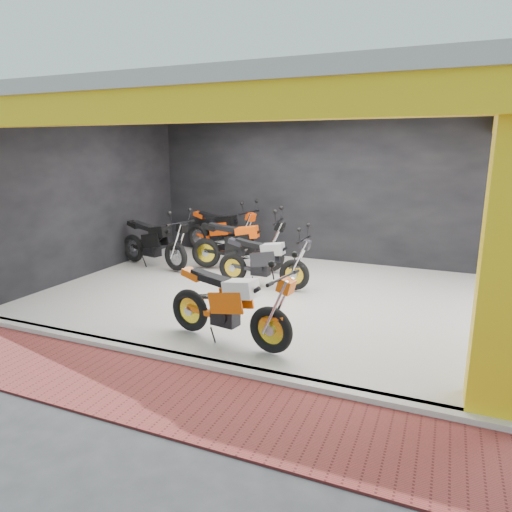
{
  "coord_description": "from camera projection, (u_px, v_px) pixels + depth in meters",
  "views": [
    {
      "loc": [
        3.15,
        -5.81,
        2.81
      ],
      "look_at": [
        0.02,
        1.6,
        0.9
      ],
      "focal_mm": 32.0,
      "sensor_mm": 36.0,
      "label": 1
    }
  ],
  "objects": [
    {
      "name": "back_wall",
      "position": [
        311.0,
        192.0,
        11.22
      ],
      "size": [
        8.2,
        0.2,
        3.5
      ],
      "primitive_type": "cube",
      "color": "black",
      "rests_on": "ground"
    },
    {
      "name": "showroom_ceiling",
      "position": [
        264.0,
        102.0,
        8.01
      ],
      "size": [
        8.4,
        6.4,
        0.2
      ],
      "primitive_type": "cube",
      "color": "beige",
      "rests_on": "corner_column"
    },
    {
      "name": "floor_kerb",
      "position": [
        179.0,
        359.0,
        6.13
      ],
      "size": [
        8.0,
        0.2,
        0.1
      ],
      "primitive_type": "cube",
      "color": "white",
      "rests_on": "ground"
    },
    {
      "name": "moto_row_a",
      "position": [
        295.0,
        260.0,
        8.73
      ],
      "size": [
        2.05,
        0.77,
        1.25
      ],
      "primitive_type": null,
      "rotation": [
        0.0,
        0.0,
        -0.01
      ],
      "color": "black",
      "rests_on": "showroom_floor"
    },
    {
      "name": "moto_row_d",
      "position": [
        243.0,
        230.0,
        11.46
      ],
      "size": [
        2.4,
        1.25,
        1.4
      ],
      "primitive_type": null,
      "rotation": [
        0.0,
        0.0,
        -0.18
      ],
      "color": "#E54109",
      "rests_on": "showroom_floor"
    },
    {
      "name": "left_wall",
      "position": [
        90.0,
        198.0,
        9.99
      ],
      "size": [
        0.2,
        6.2,
        3.5
      ],
      "primitive_type": "cube",
      "color": "black",
      "rests_on": "ground"
    },
    {
      "name": "header_beam_front",
      "position": [
        169.0,
        105.0,
        5.39
      ],
      "size": [
        8.4,
        0.3,
        0.4
      ],
      "primitive_type": "cube",
      "color": "yellow",
      "rests_on": "corner_column"
    },
    {
      "name": "corner_column",
      "position": [
        508.0,
        257.0,
        4.56
      ],
      "size": [
        0.5,
        0.5,
        3.5
      ],
      "primitive_type": "cube",
      "color": "yellow",
      "rests_on": "ground"
    },
    {
      "name": "moto_row_c",
      "position": [
        269.0,
        242.0,
        9.99
      ],
      "size": [
        2.39,
        1.17,
        1.4
      ],
      "primitive_type": null,
      "rotation": [
        0.0,
        0.0,
        0.14
      ],
      "color": "black",
      "rests_on": "showroom_floor"
    },
    {
      "name": "paver_front",
      "position": [
        144.0,
        388.0,
        5.44
      ],
      "size": [
        9.0,
        1.4,
        0.03
      ],
      "primitive_type": "cube",
      "color": "maroon",
      "rests_on": "ground"
    },
    {
      "name": "moto_row_b",
      "position": [
        175.0,
        242.0,
        10.09
      ],
      "size": [
        2.35,
        1.3,
        1.36
      ],
      "primitive_type": null,
      "rotation": [
        0.0,
        0.0,
        -0.23
      ],
      "color": "black",
      "rests_on": "showroom_floor"
    },
    {
      "name": "showroom_floor",
      "position": [
        263.0,
        294.0,
        8.83
      ],
      "size": [
        8.0,
        6.0,
        0.1
      ],
      "primitive_type": "cube",
      "color": "white",
      "rests_on": "ground"
    },
    {
      "name": "moto_hero",
      "position": [
        271.0,
        308.0,
        6.0
      ],
      "size": [
        2.27,
        1.15,
        1.32
      ],
      "primitive_type": null,
      "rotation": [
        0.0,
        0.0,
        -0.17
      ],
      "color": "#D95209",
      "rests_on": "showroom_floor"
    },
    {
      "name": "ground",
      "position": [
        215.0,
        334.0,
        7.05
      ],
      "size": [
        80.0,
        80.0,
        0.0
      ],
      "primitive_type": "plane",
      "color": "#2D2D30",
      "rests_on": "ground"
    }
  ]
}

